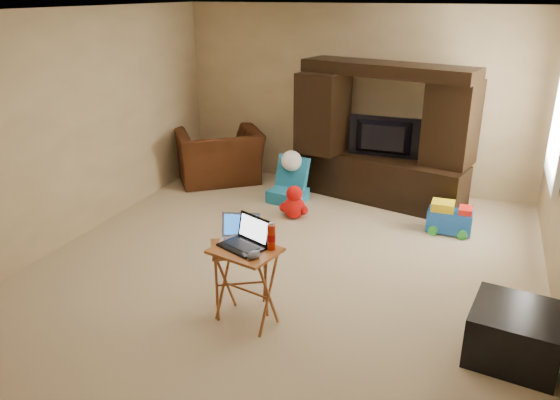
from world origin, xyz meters
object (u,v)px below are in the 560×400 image
at_px(push_toy, 450,217).
at_px(mouse_left, 257,251).
at_px(television, 383,138).
at_px(tray_table_left, 241,279).
at_px(laptop_right, 241,234).
at_px(plush_toy, 294,202).
at_px(entertainment_center, 383,135).
at_px(child_rocker, 288,180).
at_px(laptop_left, 238,232).
at_px(recliner, 219,156).
at_px(ottoman, 515,334).
at_px(mouse_right, 254,255).
at_px(tray_table_right, 246,286).
at_px(water_bottle, 271,237).

xyz_separation_m(push_toy, mouse_left, (-1.37, -2.46, 0.47)).
height_order(television, tray_table_left, television).
bearing_deg(laptop_right, plush_toy, 121.83).
bearing_deg(entertainment_center, child_rocker, -142.92).
bearing_deg(child_rocker, laptop_left, -68.87).
bearing_deg(mouse_left, television, 82.84).
bearing_deg(entertainment_center, mouse_left, -83.08).
bearing_deg(recliner, laptop_left, 82.25).
height_order(child_rocker, ottoman, child_rocker).
xyz_separation_m(laptop_left, mouse_right, (0.26, -0.27, -0.04)).
xyz_separation_m(television, laptop_right, (-0.52, -3.21, -0.07)).
bearing_deg(entertainment_center, recliner, -164.75).
relative_size(push_toy, mouse_right, 3.69).
xyz_separation_m(tray_table_right, mouse_left, (0.09, 0.05, 0.32)).
distance_m(recliner, laptop_right, 3.73).
xyz_separation_m(recliner, water_bottle, (2.10, -3.14, 0.40)).
xyz_separation_m(push_toy, tray_table_left, (-1.56, -2.39, 0.12)).
relative_size(plush_toy, laptop_right, 1.19).
xyz_separation_m(television, recliner, (-2.38, -0.01, -0.49)).
bearing_deg(laptop_left, recliner, 105.28).
bearing_deg(child_rocker, recliner, 170.75).
bearing_deg(push_toy, recliner, 168.08).
relative_size(tray_table_left, tray_table_right, 0.93).
xyz_separation_m(ottoman, tray_table_right, (-2.12, -0.28, 0.13)).
bearing_deg(television, laptop_right, 80.86).
bearing_deg(tray_table_right, plush_toy, 113.01).
relative_size(tray_table_right, mouse_left, 5.31).
height_order(television, water_bottle, television).
distance_m(tray_table_right, laptop_left, 0.46).
height_order(ottoman, tray_table_right, tray_table_right).
bearing_deg(ottoman, child_rocker, 137.90).
height_order(entertainment_center, laptop_left, entertainment_center).
bearing_deg(tray_table_left, push_toy, 26.71).
bearing_deg(mouse_right, mouse_left, 104.34).
relative_size(laptop_left, water_bottle, 1.58).
xyz_separation_m(ottoman, mouse_right, (-1.99, -0.40, 0.50)).
bearing_deg(ottoman, mouse_right, -168.63).
bearing_deg(television, tray_table_right, 81.61).
height_order(ottoman, laptop_right, laptop_right).
xyz_separation_m(television, tray_table_right, (-0.48, -3.23, -0.53)).
relative_size(child_rocker, laptop_left, 1.79).
relative_size(plush_toy, water_bottle, 2.03).
relative_size(child_rocker, laptop_right, 1.66).
height_order(television, tray_table_right, television).
xyz_separation_m(ottoman, mouse_left, (-2.04, -0.23, 0.45)).
xyz_separation_m(plush_toy, push_toy, (1.84, 0.23, -0.02)).
bearing_deg(mouse_right, television, 83.96).
relative_size(laptop_left, mouse_right, 2.39).
relative_size(child_rocker, mouse_left, 4.62).
bearing_deg(push_toy, ottoman, -73.49).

